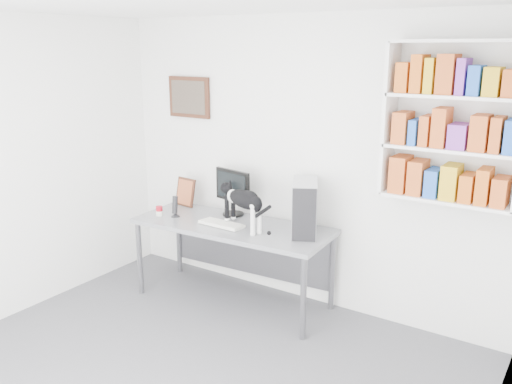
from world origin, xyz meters
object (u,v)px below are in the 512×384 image
bookshelf (453,123)px  monitor (233,192)px  desk (233,263)px  keyboard (222,224)px  cat (244,209)px  leaning_print (185,192)px  pc_tower (305,207)px  speaker (175,206)px  soup_can (159,211)px

bookshelf → monitor: size_ratio=2.65×
desk → keyboard: size_ratio=4.35×
monitor → cat: bearing=-31.3°
desk → leaning_print: 0.97m
desk → pc_tower: (0.68, 0.15, 0.63)m
monitor → cat: (0.34, -0.30, -0.04)m
keyboard → speaker: speaker is taller
bookshelf → speaker: bookshelf is taller
pc_tower → bookshelf: bearing=-20.1°
bookshelf → leaning_print: (-2.62, -0.08, -0.91)m
pc_tower → leaning_print: pc_tower is taller
pc_tower → speaker: pc_tower is taller
keyboard → leaning_print: size_ratio=1.43×
bookshelf → pc_tower: (-1.17, -0.16, -0.82)m
desk → keyboard: keyboard is taller
cat → bookshelf: bearing=30.5°
leaning_print → soup_can: 0.43m
leaning_print → pc_tower: bearing=3.5°
bookshelf → monitor: 2.17m
bookshelf → cat: 1.92m
leaning_print → soup_can: (0.01, -0.41, -0.10)m
cat → speaker: bearing=-157.9°
bookshelf → cat: (-1.67, -0.38, -0.86)m
desk → cat: 0.62m
monitor → leaning_print: size_ratio=1.54×
desk → speaker: bearing=-171.8°
desk → cat: size_ratio=3.00×
keyboard → cat: bearing=8.1°
keyboard → cat: cat is taller
desk → monitor: (-0.16, 0.23, 0.63)m
keyboard → bookshelf: bearing=13.6°
desk → soup_can: bearing=-169.5°
soup_can → cat: 0.95m
keyboard → cat: (0.23, 0.03, 0.18)m
desk → leaning_print: size_ratio=6.22×
bookshelf → soup_can: bookshelf is taller
desk → monitor: monitor is taller
monitor → cat: monitor is taller
bookshelf → speaker: bearing=-170.0°
speaker → desk: bearing=-0.4°
monitor → pc_tower: pc_tower is taller
monitor → keyboard: size_ratio=1.07×
monitor → leaning_print: 0.61m
soup_can → speaker: bearing=22.5°
bookshelf → desk: bookshelf is taller
bookshelf → monitor: (-2.01, -0.07, -0.83)m
desk → soup_can: 0.89m
bookshelf → keyboard: bearing=-168.1°
speaker → leaning_print: bearing=103.0°
monitor → soup_can: monitor is taller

